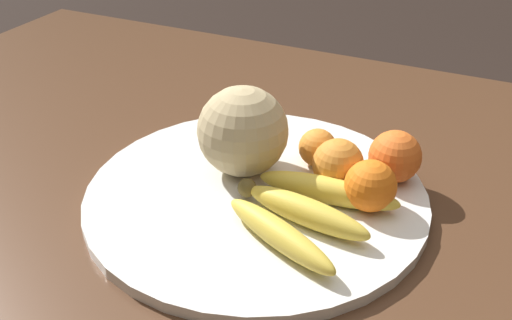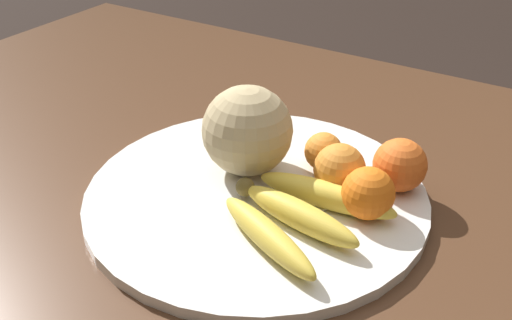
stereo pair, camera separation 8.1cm
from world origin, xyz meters
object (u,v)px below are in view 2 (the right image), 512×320
object	(u,v)px
fruit_bowl	(256,195)
banana_bunch	(299,213)
melon	(246,131)
orange_front_left	(340,169)
orange_back_left	(400,165)
produce_tag	(300,199)
orange_front_right	(323,151)
kitchen_table	(243,222)
orange_mid_center	(368,193)

from	to	relation	value
fruit_bowl	banana_bunch	world-z (taller)	banana_bunch
melon	orange_front_left	size ratio (longest dim) A/B	1.82
melon	orange_back_left	size ratio (longest dim) A/B	1.74
produce_tag	melon	bearing A→B (deg)	-170.33
banana_bunch	orange_front_right	distance (m)	0.14
melon	produce_tag	world-z (taller)	melon
banana_bunch	produce_tag	distance (m)	0.06
orange_front_right	fruit_bowl	bearing A→B (deg)	-116.66
orange_front_right	produce_tag	distance (m)	0.09
fruit_bowl	produce_tag	size ratio (longest dim) A/B	5.70
fruit_bowl	orange_back_left	bearing A→B (deg)	33.97
orange_front_left	orange_front_right	world-z (taller)	orange_front_left
orange_front_left	produce_tag	world-z (taller)	orange_front_left
kitchen_table	produce_tag	size ratio (longest dim) A/B	19.20
orange_front_left	orange_mid_center	world-z (taller)	orange_front_left
orange_front_left	orange_mid_center	size ratio (longest dim) A/B	1.03
orange_front_right	produce_tag	xyz separation A→B (m)	(0.01, -0.09, -0.03)
fruit_bowl	orange_front_left	xyz separation A→B (m)	(0.10, 0.06, 0.04)
fruit_bowl	banana_bunch	xyz separation A→B (m)	(0.09, -0.04, 0.03)
fruit_bowl	banana_bunch	size ratio (longest dim) A/B	2.25
orange_front_right	orange_back_left	world-z (taller)	orange_back_left
melon	orange_front_right	xyz separation A→B (m)	(0.09, 0.07, -0.04)
orange_mid_center	fruit_bowl	bearing A→B (deg)	-169.81
orange_mid_center	orange_back_left	size ratio (longest dim) A/B	0.93
melon	orange_mid_center	xyz separation A→B (m)	(0.19, -0.01, -0.03)
melon	orange_front_left	xyz separation A→B (m)	(0.14, 0.02, -0.03)
kitchen_table	orange_mid_center	bearing A→B (deg)	-3.67
orange_front_right	kitchen_table	bearing A→B (deg)	-148.23
melon	orange_front_right	bearing A→B (deg)	35.56
kitchen_table	melon	bearing A→B (deg)	-15.22
orange_front_right	produce_tag	size ratio (longest dim) A/B	0.67
banana_bunch	orange_mid_center	world-z (taller)	orange_mid_center
orange_front_right	orange_mid_center	world-z (taller)	orange_mid_center
fruit_bowl	orange_mid_center	size ratio (longest dim) A/B	6.84
orange_front_right	orange_back_left	xyz separation A→B (m)	(0.11, 0.01, 0.01)
kitchen_table	orange_front_right	xyz separation A→B (m)	(0.10, 0.06, 0.13)
kitchen_table	fruit_bowl	xyz separation A→B (m)	(0.05, -0.04, 0.09)
fruit_bowl	kitchen_table	bearing A→B (deg)	140.77
orange_front_right	orange_mid_center	distance (m)	0.13
fruit_bowl	orange_back_left	xyz separation A→B (m)	(0.16, 0.11, 0.04)
melon	orange_mid_center	bearing A→B (deg)	-3.06
kitchen_table	orange_mid_center	distance (m)	0.24
kitchen_table	orange_front_right	bearing A→B (deg)	31.77
melon	kitchen_table	bearing A→B (deg)	164.78
fruit_bowl	orange_front_right	distance (m)	0.12
kitchen_table	produce_tag	distance (m)	0.15
banana_bunch	orange_mid_center	bearing A→B (deg)	55.07
orange_front_right	orange_back_left	size ratio (longest dim) A/B	0.75
orange_mid_center	orange_back_left	distance (m)	0.08
orange_front_right	orange_mid_center	size ratio (longest dim) A/B	0.81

